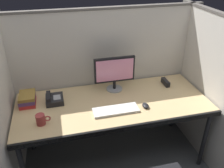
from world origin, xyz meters
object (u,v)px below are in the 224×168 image
desk (114,107)px  monitor_center (115,72)px  coffee_mug (41,119)px  keyboard_main (116,110)px  red_stapler (165,82)px  book_stack (27,99)px  desk_phone (54,99)px  computer_mouse (146,106)px

desk → monitor_center: 0.37m
coffee_mug → keyboard_main: bearing=2.1°
monitor_center → red_stapler: size_ratio=2.87×
book_stack → desk_phone: 0.25m
computer_mouse → keyboard_main: bearing=178.8°
book_stack → desk_phone: bearing=-7.7°
keyboard_main → desk_phone: desk_phone is taller
monitor_center → coffee_mug: bearing=-151.5°
coffee_mug → desk_phone: coffee_mug is taller
desk_phone → red_stapler: bearing=2.7°
desk → keyboard_main: (-0.01, -0.14, 0.06)m
book_stack → red_stapler: bearing=0.9°
computer_mouse → desk_phone: bearing=160.3°
desk_phone → coffee_mug: bearing=-110.3°
keyboard_main → desk_phone: size_ratio=2.26×
desk → red_stapler: 0.70m
desk → book_stack: bearing=166.9°
coffee_mug → desk_phone: bearing=69.7°
desk → keyboard_main: bearing=-95.7°
desk → desk_phone: 0.60m
coffee_mug → red_stapler: size_ratio=0.84×
coffee_mug → red_stapler: bearing=15.8°
desk → computer_mouse: 0.32m
computer_mouse → red_stapler: (0.38, 0.36, 0.01)m
desk → keyboard_main: 0.15m
keyboard_main → desk: bearing=84.3°
book_stack → monitor_center: bearing=3.7°
desk → red_stapler: red_stapler is taller
coffee_mug → monitor_center: bearing=28.5°
desk → keyboard_main: size_ratio=4.42×
computer_mouse → book_stack: (-1.10, 0.34, 0.04)m
monitor_center → red_stapler: (0.58, -0.03, -0.19)m
coffee_mug → red_stapler: coffee_mug is taller
desk → book_stack: book_stack is taller
desk → book_stack: 0.85m
computer_mouse → coffee_mug: (-0.97, -0.02, 0.03)m
red_stapler → desk_phone: size_ratio=0.79×
monitor_center → desk_phone: size_ratio=2.26×
monitor_center → red_stapler: bearing=-3.3°
desk → monitor_center: size_ratio=4.42×
coffee_mug → book_stack: book_stack is taller
monitor_center → desk: bearing=-106.5°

